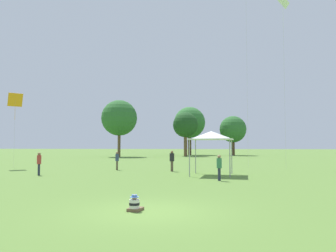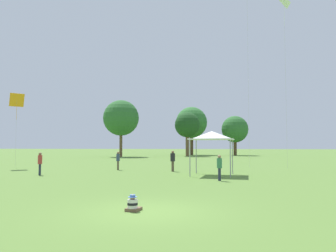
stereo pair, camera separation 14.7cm
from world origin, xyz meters
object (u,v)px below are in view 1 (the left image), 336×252
object	(u,v)px
person_standing_4	(172,159)
seated_toddler	(135,205)
distant_tree_0	(233,129)
person_standing_2	(117,159)
distant_tree_2	(185,125)
kite_0	(283,5)
kite_2	(15,101)
distant_tree_1	(190,123)
person_standing_0	(39,161)
canopy_tent	(211,136)
distant_tree_3	(119,118)
person_standing_1	(219,165)

from	to	relation	value
person_standing_4	seated_toddler	bearing A→B (deg)	-31.71
person_standing_4	distant_tree_0	xyz separation A→B (m)	(8.99, 41.18, 4.30)
person_standing_4	person_standing_2	bearing A→B (deg)	-134.02
person_standing_4	distant_tree_2	bearing A→B (deg)	148.55
kite_0	kite_2	world-z (taller)	kite_0
distant_tree_1	person_standing_0	bearing A→B (deg)	-101.23
person_standing_2	distant_tree_1	bearing A→B (deg)	65.81
seated_toddler	person_standing_4	xyz separation A→B (m)	(-0.15, 16.01, 0.78)
canopy_tent	distant_tree_3	world-z (taller)	distant_tree_3
person_standing_0	canopy_tent	bearing A→B (deg)	-85.70
seated_toddler	kite_2	size ratio (longest dim) A/B	0.08
kite_0	seated_toddler	bearing A→B (deg)	-161.66
seated_toddler	distant_tree_3	size ratio (longest dim) A/B	0.06
canopy_tent	kite_0	distance (m)	16.17
seated_toddler	distant_tree_2	xyz separation A→B (m)	(-0.65, 51.47, 5.68)
person_standing_0	seated_toddler	bearing A→B (deg)	-142.69
distant_tree_2	distant_tree_3	size ratio (longest dim) A/B	0.81
canopy_tent	distant_tree_2	size ratio (longest dim) A/B	0.41
person_standing_0	kite_0	size ratio (longest dim) A/B	0.10
person_standing_4	distant_tree_3	bearing A→B (deg)	169.30
person_standing_0	person_standing_4	distance (m)	10.15
seated_toddler	person_standing_0	size ratio (longest dim) A/B	0.37
kite_2	distant_tree_0	size ratio (longest dim) A/B	0.88
distant_tree_1	canopy_tent	bearing A→B (deg)	-86.16
person_standing_1	kite_0	xyz separation A→B (m)	(6.71, 10.96, 14.45)
person_standing_2	distant_tree_3	xyz separation A→B (m)	(-7.45, 30.12, 6.06)
distant_tree_0	distant_tree_3	distance (m)	23.61
person_standing_0	person_standing_4	bearing A→B (deg)	-66.73
distant_tree_0	person_standing_1	bearing A→B (deg)	-96.60
seated_toddler	kite_2	distance (m)	24.95
canopy_tent	distant_tree_1	size ratio (longest dim) A/B	0.34
canopy_tent	distant_tree_1	xyz separation A→B (m)	(-3.06, 45.65, 4.02)
person_standing_2	seated_toddler	bearing A→B (deg)	-91.07
seated_toddler	canopy_tent	world-z (taller)	canopy_tent
person_standing_1	distant_tree_3	size ratio (longest dim) A/B	0.15
person_standing_4	canopy_tent	xyz separation A→B (m)	(3.12, -3.01, 1.84)
person_standing_2	canopy_tent	bearing A→B (deg)	-44.25
seated_toddler	distant_tree_2	distance (m)	51.78
distant_tree_1	distant_tree_3	xyz separation A→B (m)	(-12.36, -11.51, 0.15)
kite_2	distant_tree_3	world-z (taller)	distant_tree_3
canopy_tent	distant_tree_1	world-z (taller)	distant_tree_1
person_standing_0	canopy_tent	xyz separation A→B (m)	(12.36, 1.19, 1.85)
person_standing_4	kite_0	bearing A→B (deg)	80.95
kite_0	distant_tree_1	bearing A→B (deg)	59.32
person_standing_2	distant_tree_1	distance (m)	42.33
kite_2	seated_toddler	bearing A→B (deg)	132.44
canopy_tent	distant_tree_0	bearing A→B (deg)	82.43
person_standing_1	person_standing_2	world-z (taller)	person_standing_2
kite_0	distant_tree_3	xyz separation A→B (m)	(-22.47, 26.77, -8.37)
person_standing_0	kite_0	bearing A→B (deg)	-67.39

